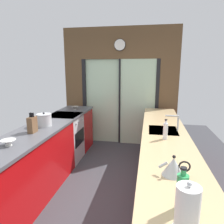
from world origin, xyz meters
name	(u,v)px	position (x,y,z in m)	size (l,w,h in m)	color
ground_plane	(104,181)	(0.00, 0.60, -0.01)	(5.04, 7.60, 0.02)	#38383D
back_wall_unit	(120,80)	(0.00, 2.40, 1.52)	(2.64, 0.12, 2.70)	brown
left_counter_run	(35,162)	(-0.91, 0.13, 0.47)	(0.62, 3.80, 0.92)	#AD0C0F
right_counter_run	(164,168)	(0.91, 0.30, 0.46)	(0.62, 3.80, 0.92)	#AD0C0F
sink_faucet	(176,120)	(1.05, 0.55, 1.07)	(0.19, 0.02, 0.23)	#B7BABC
oven_range	(66,138)	(-0.91, 1.25, 0.46)	(0.60, 0.60, 0.92)	#B7BABC
mixing_bowl_mid	(8,143)	(-0.89, -0.39, 0.96)	(0.17, 0.17, 0.07)	silver
mixing_bowl_far	(75,108)	(-0.89, 1.78, 0.96)	(0.15, 0.15, 0.07)	gray
knife_block	(32,125)	(-0.89, 0.12, 1.03)	(0.08, 0.14, 0.28)	brown
stock_pot	(44,120)	(-0.89, 0.44, 1.02)	(0.23, 0.23, 0.22)	#B7BABC
kettle	(174,166)	(0.89, -0.74, 1.00)	(0.26, 0.18, 0.18)	#B7BABC
soap_bottle_near	(182,192)	(0.89, -1.18, 1.05)	(0.07, 0.07, 0.29)	#339E56
soap_bottle_far	(165,131)	(0.89, 0.16, 1.03)	(0.06, 0.06, 0.25)	silver
paper_towel_roll	(187,210)	(0.89, -1.35, 1.05)	(0.15, 0.15, 0.30)	#B7BABC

